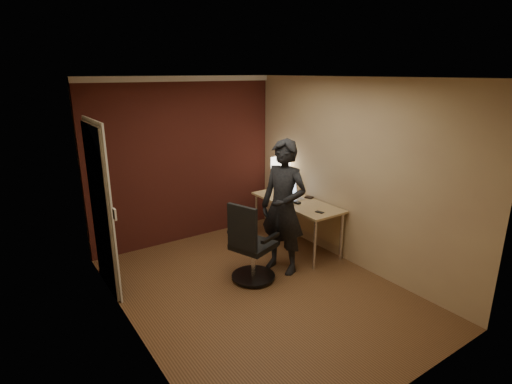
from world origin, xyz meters
TOP-DOWN VIEW (x-y plane):
  - room at (-0.27, 1.54)m, footprint 4.00×4.00m
  - desk at (1.25, 0.70)m, footprint 0.60×1.50m
  - desk_lamp at (1.32, 1.28)m, footprint 0.22×0.22m
  - laptop at (1.18, 0.86)m, footprint 0.35×0.28m
  - mouse at (1.11, 0.61)m, footprint 0.07×0.10m
  - phone at (1.12, 0.14)m, footprint 0.09×0.13m
  - wallet at (1.43, 0.71)m, footprint 0.12×0.13m
  - office_chair at (0.04, 0.22)m, footprint 0.59×0.65m
  - person at (0.57, 0.24)m, footprint 0.61×0.75m

SIDE VIEW (x-z plane):
  - office_chair at x=0.04m, z-range -0.06..0.97m
  - desk at x=1.25m, z-range 0.24..0.97m
  - phone at x=1.12m, z-range 0.73..0.74m
  - wallet at x=1.43m, z-range 0.73..0.75m
  - mouse at x=1.11m, z-range 0.73..0.76m
  - laptop at x=1.18m, z-range 0.68..0.91m
  - person at x=0.57m, z-range 0.00..1.76m
  - desk_lamp at x=1.32m, z-range 0.88..1.41m
  - room at x=-0.27m, z-range -0.63..3.37m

